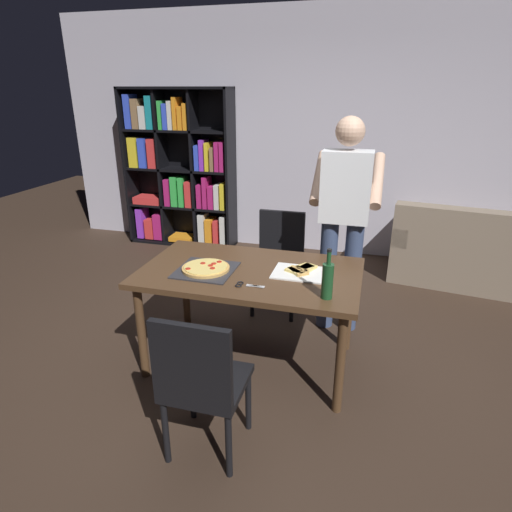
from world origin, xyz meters
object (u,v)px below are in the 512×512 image
object	(u,v)px
chair_far_side	(279,255)
person_serving_pizza	(344,215)
couch	(478,256)
wine_bottle	(328,280)
chair_near_camera	(201,380)
dining_table	(250,280)
kitchen_scissors	(245,285)
bookshelf	(179,172)
pepperoni_pizza_on_tray	(206,269)

from	to	relation	value
chair_far_side	person_serving_pizza	size ratio (longest dim) A/B	0.51
couch	wine_bottle	xyz separation A→B (m)	(-1.33, -2.27, 0.57)
chair_near_camera	couch	xyz separation A→B (m)	(1.89, 2.92, -0.21)
dining_table	couch	distance (m)	2.77
dining_table	person_serving_pizza	xyz separation A→B (m)	(0.57, 0.72, 0.33)
dining_table	kitchen_scissors	world-z (taller)	kitchen_scissors
dining_table	bookshelf	xyz separation A→B (m)	(-1.63, 2.37, 0.27)
bookshelf	wine_bottle	world-z (taller)	bookshelf
chair_far_side	wine_bottle	xyz separation A→B (m)	(0.56, -1.22, 0.36)
bookshelf	kitchen_scissors	size ratio (longest dim) A/B	10.14
dining_table	chair_near_camera	xyz separation A→B (m)	(-0.00, -0.94, -0.16)
couch	person_serving_pizza	size ratio (longest dim) A/B	1.03
chair_far_side	bookshelf	xyz separation A→B (m)	(-1.63, 1.44, 0.42)
chair_near_camera	bookshelf	bearing A→B (deg)	116.24
pepperoni_pizza_on_tray	wine_bottle	distance (m)	0.89
dining_table	bookshelf	distance (m)	2.89
chair_near_camera	person_serving_pizza	xyz separation A→B (m)	(0.57, 1.65, 0.49)
kitchen_scissors	pepperoni_pizza_on_tray	bearing A→B (deg)	154.20
chair_far_side	bookshelf	bearing A→B (deg)	138.63
dining_table	pepperoni_pizza_on_tray	bearing A→B (deg)	-162.86
person_serving_pizza	kitchen_scissors	size ratio (longest dim) A/B	9.10
chair_far_side	wine_bottle	world-z (taller)	wine_bottle
wine_bottle	dining_table	bearing A→B (deg)	153.29
chair_far_side	dining_table	bearing A→B (deg)	-90.00
bookshelf	kitchen_scissors	bearing A→B (deg)	-57.56
chair_near_camera	chair_far_side	distance (m)	1.87
couch	chair_near_camera	bearing A→B (deg)	-122.89
kitchen_scissors	chair_far_side	bearing A→B (deg)	91.79
couch	bookshelf	distance (m)	3.60
dining_table	wine_bottle	bearing A→B (deg)	-26.71
bookshelf	person_serving_pizza	size ratio (longest dim) A/B	1.11
bookshelf	kitchen_scissors	world-z (taller)	bookshelf
bookshelf	wine_bottle	distance (m)	3.45
pepperoni_pizza_on_tray	wine_bottle	bearing A→B (deg)	-12.62
couch	pepperoni_pizza_on_tray	distance (m)	3.05
chair_far_side	wine_bottle	size ratio (longest dim) A/B	2.85
pepperoni_pizza_on_tray	kitchen_scissors	xyz separation A→B (m)	(0.33, -0.16, -0.01)
couch	bookshelf	bearing A→B (deg)	173.76
couch	pepperoni_pizza_on_tray	size ratio (longest dim) A/B	4.62
bookshelf	couch	bearing A→B (deg)	-6.24
bookshelf	pepperoni_pizza_on_tray	size ratio (longest dim) A/B	4.98
chair_near_camera	chair_far_side	size ratio (longest dim) A/B	1.00
chair_far_side	couch	bearing A→B (deg)	29.08
person_serving_pizza	bookshelf	bearing A→B (deg)	143.01
dining_table	chair_far_side	distance (m)	0.95
dining_table	person_serving_pizza	bearing A→B (deg)	51.56
bookshelf	kitchen_scissors	xyz separation A→B (m)	(1.67, -2.62, -0.18)
chair_near_camera	wine_bottle	distance (m)	0.93
wine_bottle	kitchen_scissors	bearing A→B (deg)	176.57
chair_far_side	person_serving_pizza	distance (m)	0.78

